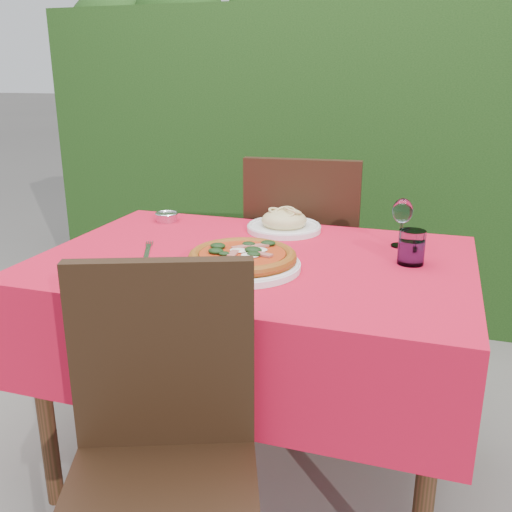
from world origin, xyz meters
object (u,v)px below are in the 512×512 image
(chair_far, at_px, (304,258))
(steel_ramekin, at_px, (167,217))
(water_glass, at_px, (411,249))
(pizza_plate, at_px, (243,259))
(pasta_plate, at_px, (284,223))
(fork, at_px, (147,252))
(chair_near, at_px, (162,445))
(wine_glass, at_px, (402,213))

(chair_far, height_order, steel_ramekin, chair_far)
(chair_far, distance_m, water_glass, 0.73)
(water_glass, relative_size, steel_ramekin, 1.27)
(pizza_plate, relative_size, pasta_plate, 1.52)
(pasta_plate, xyz_separation_m, fork, (-0.33, -0.37, -0.02))
(chair_near, height_order, pasta_plate, chair_near)
(fork, bearing_deg, steel_ramekin, 83.35)
(pizza_plate, distance_m, pasta_plate, 0.43)
(fork, xyz_separation_m, steel_ramekin, (-0.12, 0.37, 0.01))
(pizza_plate, bearing_deg, wine_glass, 41.73)
(fork, bearing_deg, pasta_plate, 24.41)
(pasta_plate, distance_m, fork, 0.50)
(water_glass, distance_m, steel_ramekin, 0.92)
(wine_glass, bearing_deg, water_glass, -75.87)
(chair_far, height_order, water_glass, chair_far)
(pizza_plate, xyz_separation_m, fork, (-0.33, 0.05, -0.02))
(chair_near, relative_size, pizza_plate, 2.30)
(chair_far, height_order, fork, chair_far)
(chair_far, bearing_deg, fork, 58.98)
(chair_near, relative_size, chair_far, 0.93)
(pizza_plate, bearing_deg, pasta_plate, 89.61)
(water_glass, xyz_separation_m, steel_ramekin, (-0.89, 0.23, -0.03))
(water_glass, bearing_deg, pasta_plate, 151.97)
(water_glass, bearing_deg, steel_ramekin, 165.55)
(pizza_plate, relative_size, fork, 1.95)
(chair_near, xyz_separation_m, chair_far, (0.02, 1.23, 0.04))
(chair_near, distance_m, steel_ramekin, 1.05)
(chair_near, height_order, wine_glass, wine_glass)
(chair_far, relative_size, fork, 4.85)
(pasta_plate, distance_m, water_glass, 0.50)
(fork, bearing_deg, wine_glass, -1.51)
(chair_near, relative_size, steel_ramekin, 11.48)
(pizza_plate, relative_size, wine_glass, 2.52)
(chair_near, distance_m, fork, 0.68)
(wine_glass, bearing_deg, pizza_plate, -138.27)
(chair_near, bearing_deg, fork, 98.60)
(chair_far, relative_size, pasta_plate, 3.78)
(chair_far, relative_size, pizza_plate, 2.49)
(chair_far, xyz_separation_m, pasta_plate, (-0.00, -0.30, 0.22))
(steel_ramekin, bearing_deg, pasta_plate, 0.77)
(wine_glass, bearing_deg, chair_near, -115.70)
(water_glass, relative_size, wine_glass, 0.64)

